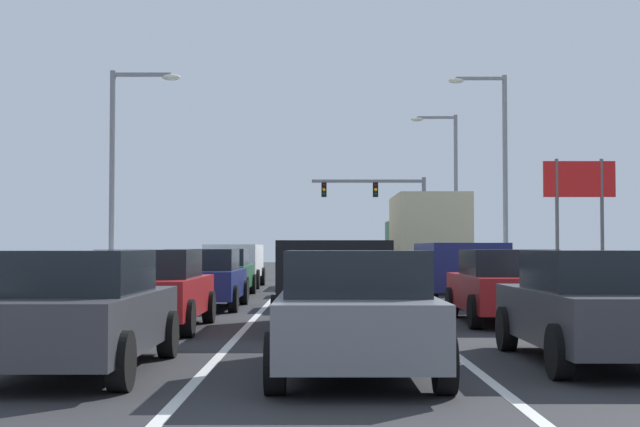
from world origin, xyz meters
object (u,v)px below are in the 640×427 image
at_px(box_truck_right_lane_fourth, 426,238).
at_px(sedan_maroon_center_lane_fourth, 335,272).
at_px(sedan_red_right_lane_second, 507,286).
at_px(street_lamp_right_mid, 451,180).
at_px(sedan_white_right_lane_fifth, 408,266).
at_px(sedan_charcoal_right_lane_nearest, 598,306).
at_px(suv_tan_center_lane_fifth, 333,261).
at_px(street_lamp_left_mid, 123,158).
at_px(sedan_gray_center_lane_nearest, 355,312).
at_px(sedan_navy_left_lane_third, 205,278).
at_px(suv_white_left_lane_fifth, 236,261).
at_px(sedan_silver_center_lane_third, 339,278).
at_px(street_lamp_right_near, 499,160).
at_px(sedan_charcoal_left_lane_nearest, 76,311).
at_px(suv_black_center_lane_second, 334,276).
at_px(suv_navy_right_lane_third, 460,267).
at_px(sedan_green_left_lane_fourth, 222,272).
at_px(sedan_red_left_lane_second, 153,289).
at_px(traffic_light_gantry, 390,203).
at_px(roadside_sign_right, 580,192).

xyz_separation_m(box_truck_right_lane_fourth, sedan_maroon_center_lane_fourth, (-3.31, -2.49, -1.14)).
relative_size(sedan_red_right_lane_second, box_truck_right_lane_fourth, 0.62).
bearing_deg(street_lamp_right_mid, sedan_white_right_lane_fifth, -106.41).
height_order(sedan_charcoal_right_lane_nearest, box_truck_right_lane_fourth, box_truck_right_lane_fourth).
relative_size(sedan_red_right_lane_second, sedan_white_right_lane_fifth, 1.00).
height_order(box_truck_right_lane_fourth, sedan_maroon_center_lane_fourth, box_truck_right_lane_fourth).
height_order(suv_tan_center_lane_fifth, street_lamp_left_mid, street_lamp_left_mid).
relative_size(sedan_gray_center_lane_nearest, sedan_navy_left_lane_third, 1.00).
height_order(sedan_maroon_center_lane_fourth, suv_white_left_lane_fifth, suv_white_left_lane_fifth).
height_order(sedan_silver_center_lane_third, sedan_navy_left_lane_third, same).
height_order(sedan_charcoal_right_lane_nearest, sedan_red_right_lane_second, same).
relative_size(street_lamp_right_near, street_lamp_left_mid, 1.14).
height_order(sedan_white_right_lane_fifth, sedan_charcoal_left_lane_nearest, same).
distance_m(suv_black_center_lane_second, suv_tan_center_lane_fifth, 18.86).
relative_size(suv_navy_right_lane_third, sedan_silver_center_lane_third, 1.09).
bearing_deg(suv_navy_right_lane_third, street_lamp_right_near, 75.49).
distance_m(sedan_green_left_lane_fourth, suv_white_left_lane_fifth, 6.90).
distance_m(sedan_green_left_lane_fourth, street_lamp_left_mid, 7.93).
distance_m(sedan_gray_center_lane_nearest, sedan_navy_left_lane_third, 12.91).
height_order(box_truck_right_lane_fourth, sedan_silver_center_lane_third, box_truck_right_lane_fourth).
xyz_separation_m(sedan_charcoal_right_lane_nearest, sedan_red_left_lane_second, (-6.86, 5.18, 0.00)).
xyz_separation_m(box_truck_right_lane_fourth, sedan_silver_center_lane_third, (-3.29, -8.77, -1.14)).
bearing_deg(sedan_charcoal_left_lane_nearest, sedan_navy_left_lane_third, 89.71).
bearing_deg(suv_navy_right_lane_third, suv_black_center_lane_second, -114.70).
bearing_deg(sedan_green_left_lane_fourth, suv_navy_right_lane_third, -31.24).
relative_size(sedan_maroon_center_lane_fourth, sedan_navy_left_lane_third, 1.00).
xyz_separation_m(sedan_white_right_lane_fifth, street_lamp_left_mid, (-11.26, -5.76, 4.16)).
distance_m(sedan_red_left_lane_second, suv_white_left_lane_fifth, 19.02).
xyz_separation_m(sedan_red_left_lane_second, sedan_navy_left_lane_third, (0.21, 6.19, 0.00)).
height_order(sedan_red_right_lane_second, suv_black_center_lane_second, suv_black_center_lane_second).
bearing_deg(suv_white_left_lane_fifth, traffic_light_gantry, 72.32).
height_order(suv_navy_right_lane_third, sedan_navy_left_lane_third, suv_navy_right_lane_third).
bearing_deg(suv_tan_center_lane_fifth, sedan_charcoal_left_lane_nearest, -97.91).
distance_m(suv_tan_center_lane_fifth, sedan_navy_left_lane_third, 13.29).
distance_m(sedan_gray_center_lane_nearest, sedan_green_left_lane_fourth, 18.73).
xyz_separation_m(suv_tan_center_lane_fifth, street_lamp_left_mid, (-7.92, -1.70, 3.91)).
relative_size(sedan_white_right_lane_fifth, sedan_green_left_lane_fourth, 1.00).
bearing_deg(sedan_navy_left_lane_third, sedan_red_left_lane_second, -91.94).
relative_size(box_truck_right_lane_fourth, sedan_navy_left_lane_third, 1.60).
relative_size(sedan_white_right_lane_fifth, sedan_maroon_center_lane_fourth, 1.00).
bearing_deg(sedan_navy_left_lane_third, traffic_light_gantry, 78.71).
distance_m(box_truck_right_lane_fourth, sedan_charcoal_left_lane_nearest, 22.76).
xyz_separation_m(sedan_charcoal_right_lane_nearest, street_lamp_left_mid, (-11.15, 22.50, 4.16)).
bearing_deg(suv_white_left_lane_fifth, sedan_red_left_lane_second, -89.47).
distance_m(sedan_red_left_lane_second, sedan_navy_left_lane_third, 6.20).
distance_m(sedan_navy_left_lane_third, roadside_sign_right, 22.96).
xyz_separation_m(box_truck_right_lane_fourth, sedan_navy_left_lane_third, (-6.73, -9.43, -1.14)).
relative_size(suv_navy_right_lane_third, street_lamp_right_mid, 0.54).
height_order(sedan_silver_center_lane_third, street_lamp_right_near, street_lamp_right_near).
bearing_deg(sedan_charcoal_right_lane_nearest, suv_white_left_lane_fifth, 106.22).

